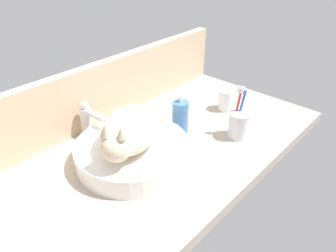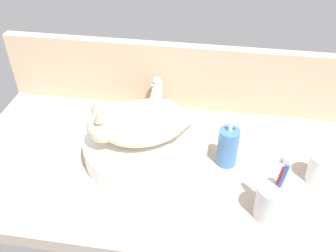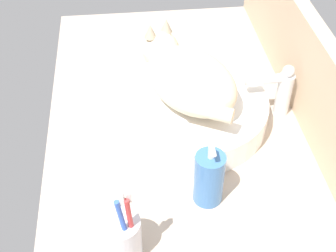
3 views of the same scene
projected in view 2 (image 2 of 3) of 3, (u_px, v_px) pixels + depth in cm
name	position (u px, v px, depth cm)	size (l,w,h in cm)	color
ground_plane	(175.00, 167.00, 110.96)	(125.81, 62.92, 4.00)	#B2A08E
backsplash_panel	(188.00, 77.00, 125.76)	(125.81, 3.60, 23.06)	#CCAD8C
sink_basin	(146.00, 146.00, 110.44)	(36.32, 36.32, 6.54)	white
cat	(140.00, 123.00, 104.48)	(30.15, 26.83, 14.00)	beige
faucet	(157.00, 95.00, 124.82)	(3.60, 11.83, 13.60)	silver
soap_dispenser	(228.00, 147.00, 106.04)	(5.92, 5.92, 15.15)	#3F72B2
toothbrush_cup	(271.00, 201.00, 91.62)	(7.40, 7.40, 18.67)	silver
water_glass	(319.00, 170.00, 102.01)	(6.43, 6.43, 8.46)	white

